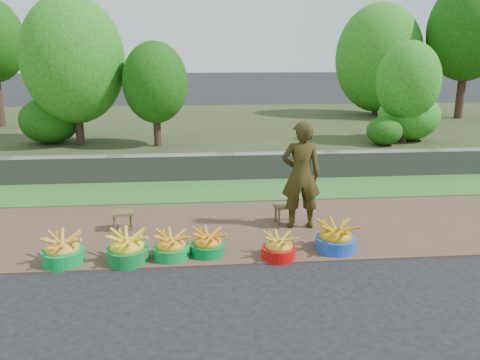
{
  "coord_description": "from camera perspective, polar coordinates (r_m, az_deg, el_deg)",
  "views": [
    {
      "loc": [
        -0.54,
        -5.33,
        2.56
      ],
      "look_at": [
        0.06,
        1.3,
        0.75
      ],
      "focal_mm": 35.0,
      "sensor_mm": 36.0,
      "label": 1
    }
  ],
  "objects": [
    {
      "name": "ground_plane",
      "position": [
        5.93,
        0.6,
        -10.34
      ],
      "size": [
        120.0,
        120.0,
        0.0
      ],
      "primitive_type": "plane",
      "color": "black",
      "rests_on": "ground"
    },
    {
      "name": "dirt_shoulder",
      "position": [
        7.07,
        -0.41,
        -5.91
      ],
      "size": [
        80.0,
        2.5,
        0.02
      ],
      "primitive_type": "cube",
      "color": "brown",
      "rests_on": "ground"
    },
    {
      "name": "grass_verge",
      "position": [
        8.96,
        -1.47,
        -1.25
      ],
      "size": [
        80.0,
        1.5,
        0.04
      ],
      "primitive_type": "cube",
      "color": "#35762B",
      "rests_on": "ground"
    },
    {
      "name": "retaining_wall",
      "position": [
        9.71,
        -1.81,
        1.6
      ],
      "size": [
        80.0,
        0.35,
        0.55
      ],
      "primitive_type": "cube",
      "color": "slate",
      "rests_on": "ground"
    },
    {
      "name": "earth_bank",
      "position": [
        14.52,
        -2.96,
        6.04
      ],
      "size": [
        80.0,
        10.0,
        0.5
      ],
      "primitive_type": "cube",
      "color": "#363E1F",
      "rests_on": "ground"
    },
    {
      "name": "vegetation",
      "position": [
        14.18,
        -24.0,
        14.24
      ],
      "size": [
        37.8,
        7.78,
        4.5
      ],
      "color": "#3C241C",
      "rests_on": "earth_bank"
    },
    {
      "name": "basin_a",
      "position": [
        6.3,
        -20.8,
        -8.08
      ],
      "size": [
        0.52,
        0.52,
        0.39
      ],
      "color": "#069B3C",
      "rests_on": "ground"
    },
    {
      "name": "basin_b",
      "position": [
        6.11,
        -13.59,
        -8.17
      ],
      "size": [
        0.53,
        0.53,
        0.4
      ],
      "color": "#107A31",
      "rests_on": "ground"
    },
    {
      "name": "basin_c",
      "position": [
        6.11,
        -8.39,
        -8.08
      ],
      "size": [
        0.47,
        0.47,
        0.35
      ],
      "color": "#0E963A",
      "rests_on": "ground"
    },
    {
      "name": "basin_d",
      "position": [
        6.16,
        -3.94,
        -7.81
      ],
      "size": [
        0.46,
        0.46,
        0.34
      ],
      "color": "#028332",
      "rests_on": "ground"
    },
    {
      "name": "basin_e",
      "position": [
        6.08,
        4.74,
        -8.21
      ],
      "size": [
        0.44,
        0.44,
        0.33
      ],
      "color": "red",
      "rests_on": "ground"
    },
    {
      "name": "basin_f",
      "position": [
        6.39,
        11.58,
        -6.98
      ],
      "size": [
        0.54,
        0.54,
        0.4
      ],
      "color": "blue",
      "rests_on": "ground"
    },
    {
      "name": "stool_left",
      "position": [
        7.15,
        -14.15,
        -4.19
      ],
      "size": [
        0.36,
        0.3,
        0.28
      ],
      "rotation": [
        0.0,
        0.0,
        0.21
      ],
      "color": "brown",
      "rests_on": "dirt_shoulder"
    },
    {
      "name": "stool_right",
      "position": [
        7.25,
        5.54,
        -3.43
      ],
      "size": [
        0.36,
        0.29,
        0.29
      ],
      "rotation": [
        0.0,
        0.0,
        0.12
      ],
      "color": "brown",
      "rests_on": "dirt_shoulder"
    },
    {
      "name": "vendor_woman",
      "position": [
        6.93,
        7.45,
        0.62
      ],
      "size": [
        0.61,
        0.43,
        1.61
      ],
      "primitive_type": "imported",
      "rotation": [
        0.0,
        0.0,
        3.07
      ],
      "color": "black",
      "rests_on": "dirt_shoulder"
    }
  ]
}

